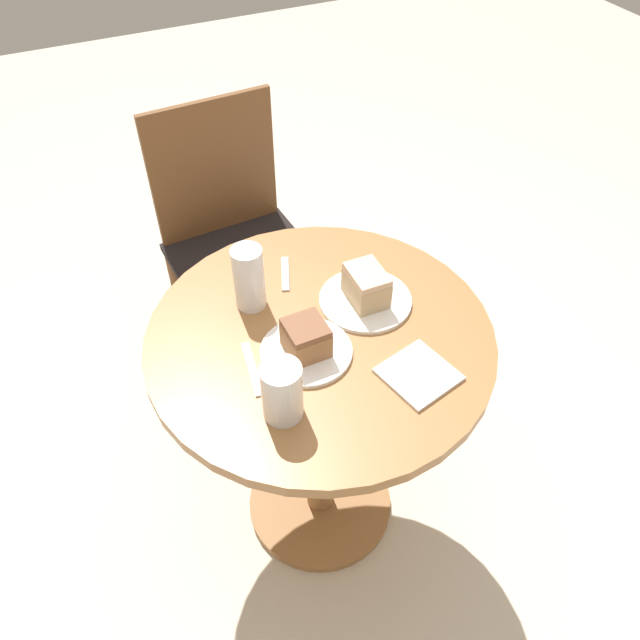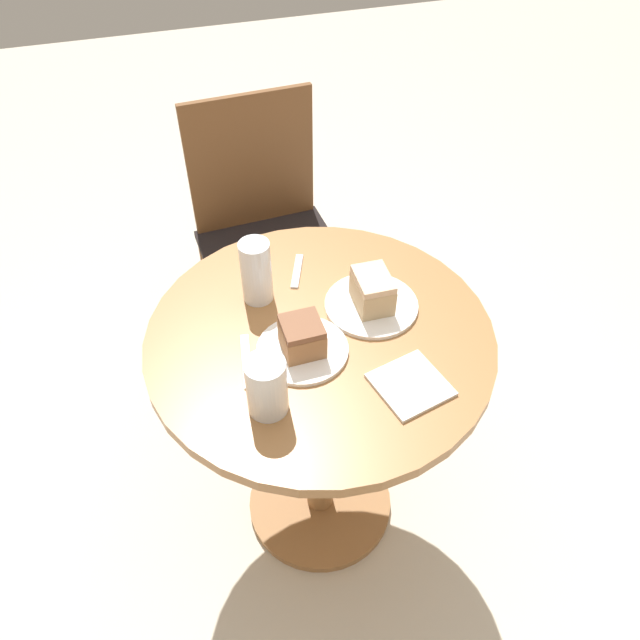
{
  "view_description": "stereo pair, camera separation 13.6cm",
  "coord_description": "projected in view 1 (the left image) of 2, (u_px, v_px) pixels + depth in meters",
  "views": [
    {
      "loc": [
        -0.4,
        -0.87,
        1.78
      ],
      "look_at": [
        0.0,
        0.0,
        0.81
      ],
      "focal_mm": 35.0,
      "sensor_mm": 36.0,
      "label": 1
    },
    {
      "loc": [
        -0.28,
        -0.92,
        1.78
      ],
      "look_at": [
        0.0,
        0.0,
        0.81
      ],
      "focal_mm": 35.0,
      "sensor_mm": 36.0,
      "label": 2
    }
  ],
  "objects": [
    {
      "name": "table",
      "position": [
        320.0,
        389.0,
        1.53
      ],
      "size": [
        0.78,
        0.78,
        0.77
      ],
      "color": "#9E6B3D",
      "rests_on": "ground_plane"
    },
    {
      "name": "plate_near",
      "position": [
        306.0,
        351.0,
        1.34
      ],
      "size": [
        0.2,
        0.2,
        0.01
      ],
      "color": "white",
      "rests_on": "table"
    },
    {
      "name": "napkin_stack",
      "position": [
        419.0,
        374.0,
        1.3
      ],
      "size": [
        0.17,
        0.17,
        0.01
      ],
      "rotation": [
        0.0,
        0.0,
        0.23
      ],
      "color": "silver",
      "rests_on": "table"
    },
    {
      "name": "glass_lemonade",
      "position": [
        282.0,
        394.0,
        1.2
      ],
      "size": [
        0.08,
        0.08,
        0.13
      ],
      "color": "beige",
      "rests_on": "table"
    },
    {
      "name": "spoon",
      "position": [
        285.0,
        274.0,
        1.53
      ],
      "size": [
        0.06,
        0.12,
        0.0
      ],
      "rotation": [
        0.0,
        0.0,
        1.19
      ],
      "color": "silver",
      "rests_on": "table"
    },
    {
      "name": "fork",
      "position": [
        252.0,
        369.0,
        1.31
      ],
      "size": [
        0.04,
        0.15,
        0.0
      ],
      "rotation": [
        0.0,
        0.0,
        1.42
      ],
      "color": "silver",
      "rests_on": "table"
    },
    {
      "name": "cake_slice_far",
      "position": [
        366.0,
        285.0,
        1.42
      ],
      "size": [
        0.08,
        0.11,
        0.08
      ],
      "rotation": [
        0.0,
        0.0,
        6.26
      ],
      "color": "tan",
      "rests_on": "plate_far"
    },
    {
      "name": "ground_plane",
      "position": [
        320.0,
        503.0,
        1.94
      ],
      "size": [
        8.0,
        8.0,
        0.0
      ],
      "primitive_type": "plane",
      "color": "beige"
    },
    {
      "name": "glass_water",
      "position": [
        249.0,
        281.0,
        1.41
      ],
      "size": [
        0.07,
        0.07,
        0.16
      ],
      "color": "silver",
      "rests_on": "table"
    },
    {
      "name": "cake_slice_near",
      "position": [
        306.0,
        338.0,
        1.31
      ],
      "size": [
        0.09,
        0.09,
        0.08
      ],
      "rotation": [
        0.0,
        0.0,
        1.59
      ],
      "color": "#9E6B42",
      "rests_on": "plate_near"
    },
    {
      "name": "chair",
      "position": [
        236.0,
        242.0,
        2.08
      ],
      "size": [
        0.47,
        0.48,
        0.92
      ],
      "rotation": [
        0.0,
        0.0,
        0.06
      ],
      "color": "brown",
      "rests_on": "ground_plane"
    },
    {
      "name": "plate_far",
      "position": [
        365.0,
        300.0,
        1.46
      ],
      "size": [
        0.22,
        0.22,
        0.01
      ],
      "color": "white",
      "rests_on": "table"
    }
  ]
}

